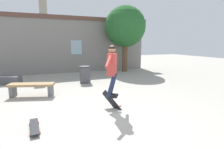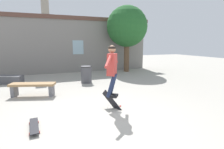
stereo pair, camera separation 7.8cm
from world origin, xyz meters
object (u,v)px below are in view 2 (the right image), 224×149
skateboard_flipping (112,102)px  skateboard_resting (34,126)px  park_bench (33,87)px  skate_ledge (7,80)px  skater (112,67)px  trash_bin (86,74)px  tree_right (127,27)px

skateboard_flipping → skateboard_resting: bearing=-116.8°
park_bench → skateboard_flipping: skateboard_flipping is taller
skate_ledge → skater: (3.47, -4.84, 1.05)m
skate_ledge → skater: bearing=-27.8°
skate_ledge → trash_bin: size_ratio=1.89×
trash_bin → skater: bearing=-91.6°
tree_right → skater: bearing=-119.5°
skateboard_flipping → skateboard_resting: (-2.11, -0.54, -0.12)m
skateboard_resting → tree_right: bearing=-43.7°
skate_ledge → skateboard_flipping: (3.51, -4.75, -0.02)m
skateboard_resting → skate_ledge: bearing=11.3°
tree_right → skate_ledge: (-6.89, -1.21, -2.74)m
skate_ledge → skater: size_ratio=1.05×
park_bench → skateboard_flipping: bearing=-26.5°
skater → skateboard_resting: size_ratio=1.70×
trash_bin → skateboard_resting: (-2.18, -4.14, -0.36)m
tree_right → skateboard_resting: (-5.49, -6.50, -2.87)m
trash_bin → skateboard_flipping: size_ratio=1.14×
skate_ledge → park_bench: bearing=-37.2°
skater → skateboard_flipping: 1.07m
park_bench → trash_bin: trash_bin is taller
skater → trash_bin: bearing=123.2°
trash_bin → skateboard_flipping: 3.61m
skater → skateboard_flipping: size_ratio=2.05×
skateboard_resting → skateboard_flipping: bearing=-79.1°
skater → skateboard_resting: bearing=-132.7°
park_bench → skater: size_ratio=1.11×
skate_ledge → trash_bin: 3.76m
park_bench → skater: (2.21, -2.27, 0.91)m
skate_ledge → skateboard_resting: (1.39, -5.29, -0.13)m
skater → skateboard_resting: (-2.07, -0.46, -1.18)m
skateboard_flipping → park_bench: bearing=-175.5°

